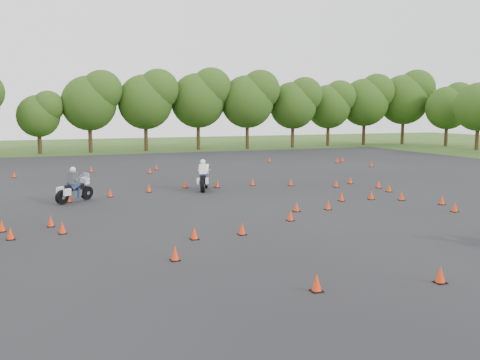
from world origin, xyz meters
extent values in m
plane|color=#2D5119|center=(0.00, 0.00, 0.00)|extent=(140.00, 140.00, 0.00)
plane|color=black|center=(0.00, 6.00, 0.01)|extent=(62.00, 62.00, 0.00)
cone|color=red|center=(-9.17, 1.74, 0.23)|extent=(0.26, 0.26, 0.45)
cone|color=red|center=(-3.53, 9.37, 0.23)|extent=(0.26, 0.26, 0.45)
cone|color=red|center=(15.79, 20.24, 0.23)|extent=(0.26, 0.26, 0.45)
cone|color=red|center=(-1.55, 18.46, 0.23)|extent=(0.26, 0.26, 0.45)
cone|color=red|center=(5.18, 2.69, 0.23)|extent=(0.26, 0.26, 0.45)
cone|color=red|center=(-5.86, 8.48, 0.23)|extent=(0.26, 0.26, 0.45)
cone|color=red|center=(8.46, -1.81, 0.23)|extent=(0.26, 0.26, 0.45)
cone|color=red|center=(3.09, 9.68, 0.23)|extent=(0.26, 0.26, 0.45)
cone|color=red|center=(9.82, 5.88, 0.23)|extent=(0.26, 0.26, 0.45)
cone|color=red|center=(5.30, 8.74, 0.23)|extent=(0.26, 0.26, 0.45)
cone|color=red|center=(8.22, 1.72, 0.23)|extent=(0.26, 0.26, 0.45)
cone|color=red|center=(-1.10, 10.28, 0.23)|extent=(0.26, 0.26, 0.45)
cone|color=red|center=(9.43, 4.38, 0.23)|extent=(0.26, 0.26, 0.45)
cone|color=red|center=(-3.02, -9.09, 0.23)|extent=(0.26, 0.26, 0.45)
cone|color=red|center=(16.67, 20.80, 0.23)|extent=(0.26, 0.26, 0.45)
cone|color=red|center=(9.27, -0.08, 0.23)|extent=(0.26, 0.26, 0.45)
cone|color=red|center=(-2.45, -2.44, 0.23)|extent=(0.26, 0.26, 0.45)
cone|color=red|center=(-8.08, 7.53, 0.23)|extent=(0.26, 0.26, 0.45)
cone|color=red|center=(-5.72, -4.92, 0.23)|extent=(0.26, 0.26, 0.45)
cone|color=red|center=(-10.62, -0.05, 0.23)|extent=(0.26, 0.26, 0.45)
cone|color=red|center=(-10.93, 19.50, 0.23)|extent=(0.26, 0.26, 0.45)
cone|color=red|center=(7.61, 7.17, 0.23)|extent=(0.26, 0.26, 0.45)
cone|color=red|center=(-0.53, 20.78, 0.23)|extent=(0.26, 0.26, 0.45)
cone|color=red|center=(-8.80, 0.25, 0.23)|extent=(0.26, 0.26, 0.45)
cone|color=red|center=(0.43, -0.79, 0.23)|extent=(0.26, 0.26, 0.45)
cone|color=red|center=(6.90, 2.53, 0.23)|extent=(0.26, 0.26, 0.45)
cone|color=red|center=(10.36, 22.97, 0.23)|extent=(0.26, 0.26, 0.45)
cone|color=red|center=(0.72, 9.67, 0.23)|extent=(0.26, 0.26, 0.45)
cone|color=red|center=(-10.98, 1.47, 0.23)|extent=(0.26, 0.26, 0.45)
cone|color=red|center=(16.62, 16.28, 0.23)|extent=(0.26, 0.26, 0.45)
cone|color=red|center=(0.48, -9.74, 0.23)|extent=(0.26, 0.26, 0.45)
cone|color=red|center=(-4.35, -2.48, 0.23)|extent=(0.26, 0.26, 0.45)
cone|color=red|center=(9.30, 8.18, 0.23)|extent=(0.26, 0.26, 0.45)
cone|color=red|center=(1.64, 0.96, 0.23)|extent=(0.26, 0.26, 0.45)
cone|color=red|center=(-5.54, 20.91, 0.23)|extent=(0.26, 0.26, 0.45)
cone|color=red|center=(3.25, 0.83, 0.23)|extent=(0.26, 0.26, 0.45)
camera|label=1|loc=(-9.82, -20.88, 4.72)|focal=40.00mm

